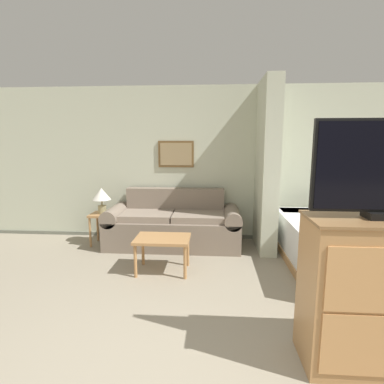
{
  "coord_description": "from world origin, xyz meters",
  "views": [
    {
      "loc": [
        0.37,
        -1.6,
        1.67
      ],
      "look_at": [
        0.1,
        2.11,
        1.05
      ],
      "focal_mm": 28.0,
      "sensor_mm": 36.0,
      "label": 1
    }
  ],
  "objects_px": {
    "couch": "(174,225)",
    "table_lamp": "(102,196)",
    "coffee_table": "(163,242)",
    "tv_dresser": "(375,294)",
    "bed": "(343,245)"
  },
  "relations": [
    {
      "from": "table_lamp",
      "to": "couch",
      "type": "bearing_deg",
      "value": 2.0
    },
    {
      "from": "coffee_table",
      "to": "table_lamp",
      "type": "bearing_deg",
      "value": 139.67
    },
    {
      "from": "couch",
      "to": "table_lamp",
      "type": "relative_size",
      "value": 5.12
    },
    {
      "from": "tv_dresser",
      "to": "bed",
      "type": "distance_m",
      "value": 1.97
    },
    {
      "from": "table_lamp",
      "to": "bed",
      "type": "height_order",
      "value": "table_lamp"
    },
    {
      "from": "tv_dresser",
      "to": "coffee_table",
      "type": "bearing_deg",
      "value": 140.02
    },
    {
      "from": "coffee_table",
      "to": "tv_dresser",
      "type": "bearing_deg",
      "value": -39.98
    },
    {
      "from": "couch",
      "to": "bed",
      "type": "height_order",
      "value": "couch"
    },
    {
      "from": "table_lamp",
      "to": "tv_dresser",
      "type": "bearing_deg",
      "value": -40.11
    },
    {
      "from": "couch",
      "to": "bed",
      "type": "relative_size",
      "value": 1.0
    },
    {
      "from": "table_lamp",
      "to": "bed",
      "type": "bearing_deg",
      "value": -10.41
    },
    {
      "from": "coffee_table",
      "to": "table_lamp",
      "type": "xyz_separation_m",
      "value": [
        -1.16,
        0.98,
        0.42
      ]
    },
    {
      "from": "couch",
      "to": "coffee_table",
      "type": "height_order",
      "value": "couch"
    },
    {
      "from": "table_lamp",
      "to": "bed",
      "type": "relative_size",
      "value": 0.19
    },
    {
      "from": "coffee_table",
      "to": "table_lamp",
      "type": "height_order",
      "value": "table_lamp"
    }
  ]
}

